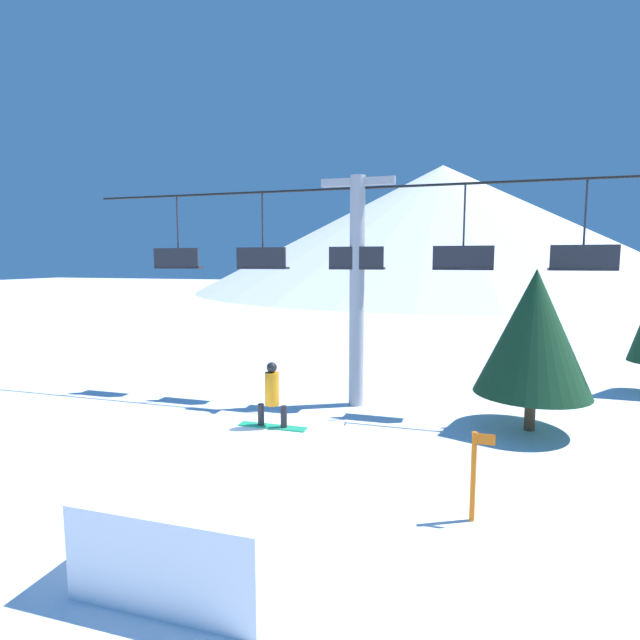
{
  "coord_description": "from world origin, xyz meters",
  "views": [
    {
      "loc": [
        4.75,
        -7.38,
        4.83
      ],
      "look_at": [
        0.85,
        5.62,
        3.22
      ],
      "focal_mm": 28.0,
      "sensor_mm": 36.0,
      "label": 1
    }
  ],
  "objects": [
    {
      "name": "ground_plane",
      "position": [
        0.0,
        0.0,
        0.0
      ],
      "size": [
        220.0,
        220.0,
        0.0
      ],
      "primitive_type": "plane",
      "color": "white"
    },
    {
      "name": "snowboarder",
      "position": [
        0.95,
        1.86,
        2.09
      ],
      "size": [
        1.44,
        0.29,
        1.37
      ],
      "color": "#1E9E6B",
      "rests_on": "snow_ramp"
    },
    {
      "name": "pine_tree_near",
      "position": [
        6.53,
        7.62,
        2.84
      ],
      "size": [
        3.2,
        3.2,
        4.62
      ],
      "color": "#4C3823",
      "rests_on": "ground_plane"
    },
    {
      "name": "snow_ramp",
      "position": [
        0.85,
        0.28,
        0.71
      ],
      "size": [
        2.94,
        4.69,
        1.42
      ],
      "color": "white",
      "rests_on": "ground_plane"
    },
    {
      "name": "distant_skier",
      "position": [
        6.57,
        12.48,
        0.67
      ],
      "size": [
        0.24,
        0.24,
        1.23
      ],
      "color": "black",
      "rests_on": "ground_plane"
    },
    {
      "name": "mountain_ridge",
      "position": [
        0.0,
        77.43,
        10.07
      ],
      "size": [
        79.07,
        79.07,
        20.14
      ],
      "color": "silver",
      "rests_on": "ground_plane"
    },
    {
      "name": "trail_marker",
      "position": [
        4.95,
        1.89,
        0.91
      ],
      "size": [
        0.41,
        0.1,
        1.71
      ],
      "color": "orange",
      "rests_on": "ground_plane"
    },
    {
      "name": "chairlift",
      "position": [
        1.2,
        8.65,
        4.4
      ],
      "size": [
        19.58,
        0.49,
        7.55
      ],
      "color": "#9E9EA3",
      "rests_on": "ground_plane"
    }
  ]
}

